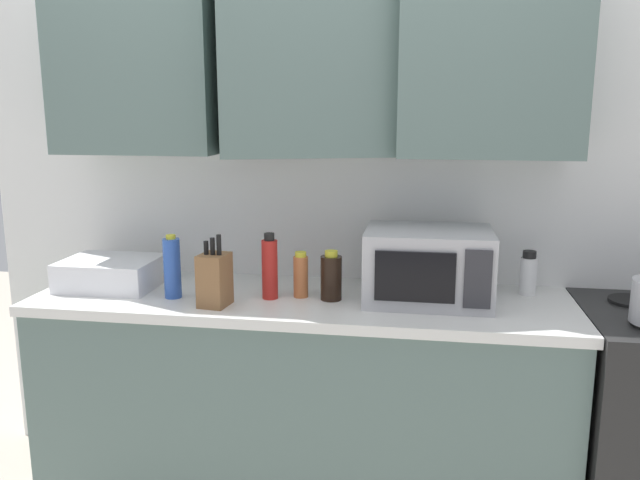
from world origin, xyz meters
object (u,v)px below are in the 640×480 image
bottle_white_jar (528,274)px  bottle_blue_cleaner (172,268)px  dish_rack (111,273)px  knife_block (215,279)px  microwave (428,265)px  bottle_soy_dark (331,277)px  bottle_spice_jar (300,275)px  bottle_red_sauce (270,268)px

bottle_white_jar → bottle_blue_cleaner: 1.41m
dish_rack → bottle_white_jar: bearing=5.7°
bottle_white_jar → bottle_blue_cleaner: bottle_blue_cleaner is taller
knife_block → bottle_white_jar: 1.24m
microwave → bottle_soy_dark: microwave is taller
microwave → bottle_blue_cleaner: (-0.99, -0.12, -0.02)m
bottle_spice_jar → bottle_white_jar: bearing=11.3°
bottle_spice_jar → knife_block: bearing=-151.1°
microwave → dish_rack: microwave is taller
bottle_blue_cleaner → bottle_spice_jar: bearing=10.2°
dish_rack → bottle_blue_cleaner: size_ratio=1.51×
bottle_red_sauce → bottle_white_jar: bearing=12.2°
knife_block → bottle_spice_jar: bearing=28.9°
dish_rack → bottle_white_jar: size_ratio=2.12×
microwave → bottle_soy_dark: size_ratio=2.46×
bottle_red_sauce → bottle_blue_cleaner: bottle_red_sauce is taller
bottle_white_jar → bottle_spice_jar: bearing=-168.7°
bottle_white_jar → bottle_soy_dark: (-0.77, -0.20, 0.01)m
knife_block → bottle_spice_jar: knife_block is taller
bottle_spice_jar → bottle_soy_dark: bearing=-7.8°
bottle_white_jar → bottle_soy_dark: bottle_soy_dark is taller
bottle_blue_cleaner → bottle_spice_jar: (0.50, 0.09, -0.03)m
knife_block → bottle_white_jar: (1.19, 0.34, -0.02)m
bottle_blue_cleaner → bottle_soy_dark: (0.62, 0.07, -0.03)m
dish_rack → bottle_soy_dark: size_ratio=1.94×
microwave → bottle_spice_jar: bearing=-176.4°
microwave → bottle_white_jar: (0.40, 0.15, -0.06)m
dish_rack → bottle_white_jar: 1.71m
bottle_soy_dark → bottle_white_jar: bearing=14.3°
dish_rack → bottle_red_sauce: 0.70m
dish_rack → knife_block: 0.54m
microwave → bottle_red_sauce: 0.61m
dish_rack → bottle_red_sauce: bottle_red_sauce is taller
knife_block → bottle_soy_dark: bearing=19.2°
bottle_soy_dark → bottle_red_sauce: bearing=-174.9°
microwave → knife_block: (-0.79, -0.20, -0.04)m
microwave → dish_rack: bearing=-179.1°
knife_block → bottle_blue_cleaner: bearing=159.1°
bottle_red_sauce → bottle_blue_cleaner: 0.38m
bottle_spice_jar → bottle_red_sauce: bearing=-161.3°
microwave → bottle_spice_jar: size_ratio=2.63×
bottle_blue_cleaner → bottle_soy_dark: bearing=6.6°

